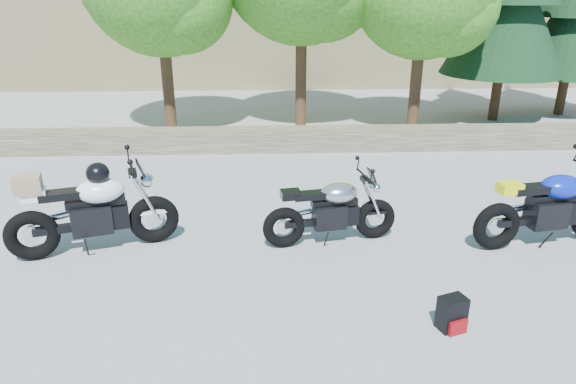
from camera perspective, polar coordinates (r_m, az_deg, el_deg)
The scene contains 6 objects.
ground at distance 6.52m, azimuth -1.41°, elevation -9.41°, with size 90.00×90.00×0.00m, color gray.
stone_wall at distance 11.52m, azimuth -1.92°, elevation 5.86°, with size 22.00×0.55×0.50m, color #46412F.
silver_bike at distance 7.19m, azimuth 4.87°, elevation -2.17°, with size 1.93×0.63×0.97m.
white_bike at distance 7.36m, azimuth -20.99°, elevation -1.80°, with size 2.21×0.93×1.25m.
blue_bike at distance 7.96m, azimuth 27.07°, elevation -1.61°, with size 2.22×0.70×1.12m.
backpack at distance 5.80m, azimuth 17.78°, elevation -12.78°, with size 0.32×0.30×0.37m.
Camera 1 is at (-0.07, -5.60, 3.34)m, focal length 32.00 mm.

